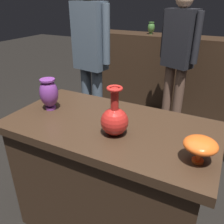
% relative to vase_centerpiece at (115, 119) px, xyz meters
% --- Properties ---
extents(ground_plane, '(14.00, 14.00, 0.00)m').
position_rel_vase_centerpiece_xyz_m(ground_plane, '(-0.07, 0.09, -0.89)').
color(ground_plane, black).
extents(display_plinth, '(1.20, 0.64, 0.80)m').
position_rel_vase_centerpiece_xyz_m(display_plinth, '(-0.07, 0.09, -0.48)').
color(display_plinth, '#382619').
rests_on(display_plinth, ground_plane).
extents(back_display_shelf, '(2.60, 0.40, 0.99)m').
position_rel_vase_centerpiece_xyz_m(back_display_shelf, '(-0.07, 2.29, -0.39)').
color(back_display_shelf, '#382619').
rests_on(back_display_shelf, ground_plane).
extents(vase_centerpiece, '(0.14, 0.14, 0.26)m').
position_rel_vase_centerpiece_xyz_m(vase_centerpiece, '(0.00, 0.00, 0.00)').
color(vase_centerpiece, red).
rests_on(vase_centerpiece, display_plinth).
extents(vase_tall_behind, '(0.15, 0.15, 0.12)m').
position_rel_vase_centerpiece_xyz_m(vase_tall_behind, '(0.43, -0.04, -0.00)').
color(vase_tall_behind, '#E55B1E').
rests_on(vase_tall_behind, display_plinth).
extents(vase_left_accent, '(0.12, 0.12, 0.20)m').
position_rel_vase_centerpiece_xyz_m(vase_left_accent, '(-0.50, 0.09, 0.02)').
color(vase_left_accent, '#7A388E').
rests_on(vase_left_accent, display_plinth).
extents(shelf_vase_left, '(0.09, 0.09, 0.16)m').
position_rel_vase_centerpiece_xyz_m(shelf_vase_left, '(-0.59, 2.29, 0.19)').
color(shelf_vase_left, '#477A38').
rests_on(shelf_vase_left, back_display_shelf).
extents(visitor_near_left, '(0.47, 0.23, 1.60)m').
position_rel_vase_centerpiece_xyz_m(visitor_near_left, '(-0.79, 1.04, 0.06)').
color(visitor_near_left, slate).
rests_on(visitor_near_left, ground_plane).
extents(visitor_center_back, '(0.44, 0.29, 1.52)m').
position_rel_vase_centerpiece_xyz_m(visitor_center_back, '(-0.06, 1.66, 0.00)').
color(visitor_center_back, brown).
rests_on(visitor_center_back, ground_plane).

